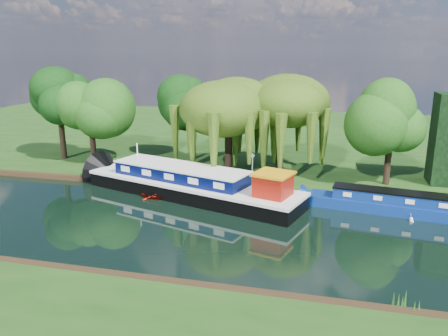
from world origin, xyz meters
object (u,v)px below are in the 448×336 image
(dutch_barge, at_px, (193,185))
(red_dinghy, at_px, (159,198))
(white_cruiser, at_px, (410,217))
(narrowboat, at_px, (393,204))

(dutch_barge, xyz_separation_m, red_dinghy, (-2.66, -1.04, -1.03))
(dutch_barge, bearing_deg, white_cruiser, 14.81)
(dutch_barge, height_order, red_dinghy, dutch_barge)
(red_dinghy, bearing_deg, dutch_barge, -63.90)
(narrowboat, distance_m, red_dinghy, 18.71)
(narrowboat, bearing_deg, dutch_barge, -171.46)
(narrowboat, bearing_deg, red_dinghy, -168.26)
(white_cruiser, bearing_deg, narrowboat, 65.46)
(white_cruiser, bearing_deg, red_dinghy, 100.10)
(red_dinghy, relative_size, white_cruiser, 1.28)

